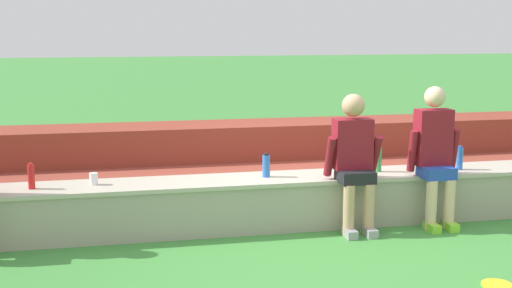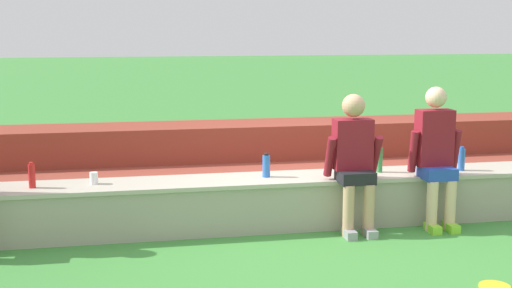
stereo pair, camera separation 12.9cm
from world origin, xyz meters
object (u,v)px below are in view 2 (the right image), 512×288
at_px(water_bottle_mid_right, 266,166).
at_px(water_bottle_near_right, 32,176).
at_px(person_left_of_center, 354,158).
at_px(person_center, 436,153).
at_px(plastic_cup_left_end, 94,178).
at_px(frisbee, 495,287).
at_px(water_bottle_mid_left, 462,159).
at_px(water_bottle_near_left, 380,160).

relative_size(water_bottle_mid_right, water_bottle_near_right, 0.99).
bearing_deg(person_left_of_center, person_center, 0.69).
distance_m(plastic_cup_left_end, frisbee, 3.72).
bearing_deg(water_bottle_mid_left, person_center, -149.67).
bearing_deg(water_bottle_near_left, frisbee, -83.54).
xyz_separation_m(person_center, plastic_cup_left_end, (-3.36, 0.33, -0.19)).
distance_m(water_bottle_mid_left, water_bottle_near_right, 4.33).
bearing_deg(water_bottle_mid_left, water_bottle_mid_right, 177.82).
relative_size(person_left_of_center, water_bottle_near_right, 5.55).
bearing_deg(water_bottle_mid_left, plastic_cup_left_end, 178.63).
xyz_separation_m(person_left_of_center, water_bottle_mid_right, (-0.81, 0.33, -0.11)).
distance_m(water_bottle_near_left, water_bottle_near_right, 3.45).
height_order(water_bottle_near_left, plastic_cup_left_end, water_bottle_near_left).
height_order(person_left_of_center, water_bottle_mid_left, person_left_of_center).
bearing_deg(water_bottle_mid_left, frisbee, -109.51).
relative_size(water_bottle_near_right, plastic_cup_left_end, 2.13).
distance_m(person_left_of_center, water_bottle_near_left, 0.52).
relative_size(water_bottle_mid_right, frisbee, 1.00).
distance_m(water_bottle_mid_right, frisbee, 2.48).
height_order(water_bottle_mid_right, water_bottle_near_right, water_bottle_near_right).
relative_size(plastic_cup_left_end, frisbee, 0.48).
height_order(water_bottle_near_left, frisbee, water_bottle_near_left).
height_order(water_bottle_mid_right, frisbee, water_bottle_mid_right).
xyz_separation_m(water_bottle_mid_left, plastic_cup_left_end, (-3.77, 0.09, -0.06)).
xyz_separation_m(water_bottle_mid_right, water_bottle_near_left, (1.20, 0.00, 0.02)).
height_order(plastic_cup_left_end, frisbee, plastic_cup_left_end).
bearing_deg(water_bottle_mid_right, water_bottle_mid_left, -2.18).
height_order(water_bottle_mid_left, water_bottle_near_right, water_bottle_mid_left).
relative_size(person_center, water_bottle_mid_left, 5.59).
height_order(person_left_of_center, plastic_cup_left_end, person_left_of_center).
xyz_separation_m(person_center, water_bottle_mid_left, (0.41, 0.24, -0.13)).
bearing_deg(person_left_of_center, frisbee, -69.27).
distance_m(person_left_of_center, water_bottle_mid_right, 0.88).
xyz_separation_m(water_bottle_mid_left, frisbee, (-0.66, -1.86, -0.62)).
distance_m(water_bottle_mid_right, water_bottle_mid_left, 2.08).
height_order(person_left_of_center, water_bottle_near_left, person_left_of_center).
bearing_deg(plastic_cup_left_end, water_bottle_near_left, -0.20).
bearing_deg(person_center, person_left_of_center, -179.31).
distance_m(water_bottle_mid_right, water_bottle_near_left, 1.20).
bearing_deg(person_center, water_bottle_mid_left, 30.33).
xyz_separation_m(person_left_of_center, water_bottle_near_right, (-3.06, 0.29, -0.11)).
xyz_separation_m(person_left_of_center, frisbee, (0.61, -1.61, -0.73)).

